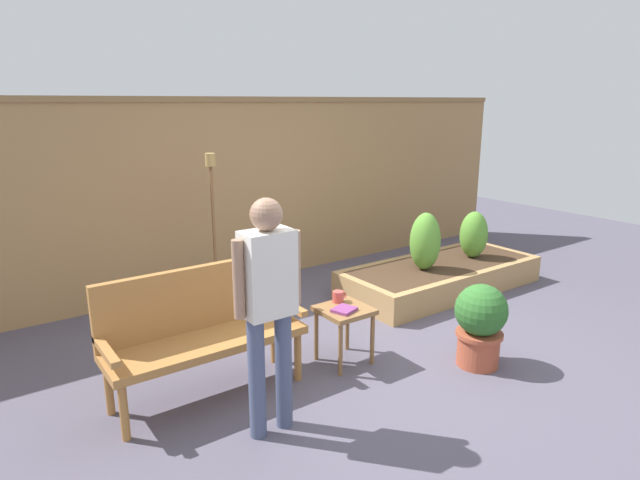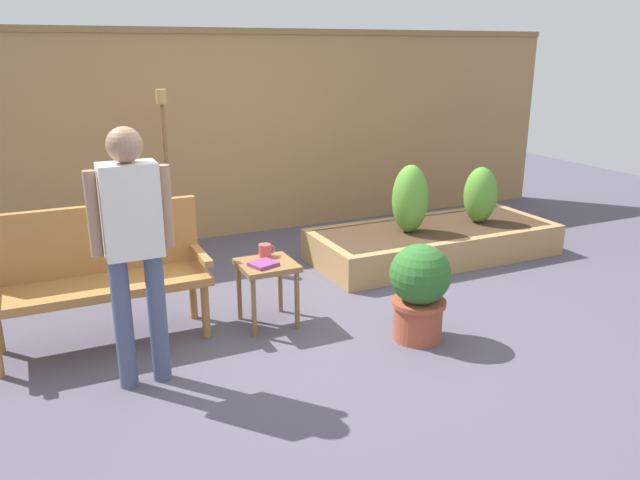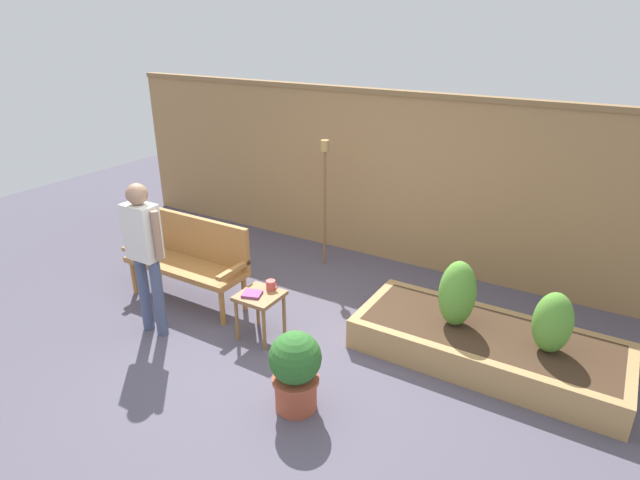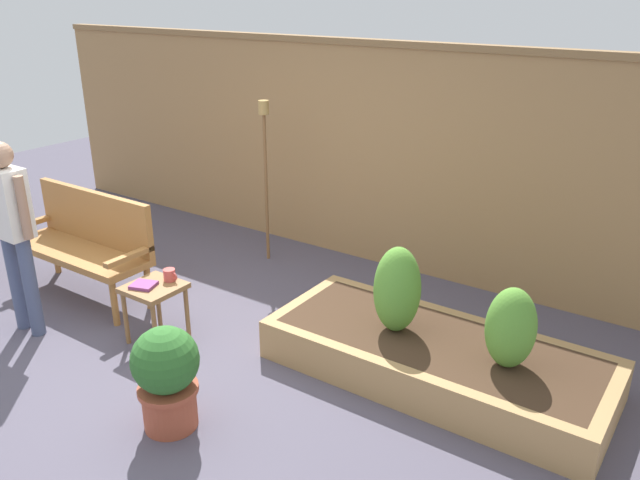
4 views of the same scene
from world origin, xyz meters
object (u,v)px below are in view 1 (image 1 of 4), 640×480
(garden_bench, at_px, (201,323))
(shrub_near_bench, at_px, (425,241))
(tiki_torch, at_px, (212,203))
(person_by_bench, at_px, (268,298))
(potted_boxwood, at_px, (480,322))
(cup_on_table, at_px, (338,297))
(shrub_far_corner, at_px, (474,235))
(side_table, at_px, (344,317))
(book_on_table, at_px, (344,310))

(garden_bench, height_order, shrub_near_bench, same)
(tiki_torch, bearing_deg, person_by_bench, -106.36)
(potted_boxwood, height_order, shrub_near_bench, shrub_near_bench)
(shrub_near_bench, xyz_separation_m, person_by_bench, (-2.68, -1.22, 0.31))
(cup_on_table, height_order, person_by_bench, person_by_bench)
(potted_boxwood, distance_m, shrub_far_corner, 2.19)
(garden_bench, relative_size, shrub_near_bench, 2.25)
(side_table, xyz_separation_m, shrub_near_bench, (1.70, 0.74, 0.22))
(garden_bench, height_order, shrub_far_corner, garden_bench)
(shrub_near_bench, bearing_deg, side_table, -156.50)
(side_table, xyz_separation_m, tiki_torch, (-0.32, 1.77, 0.72))
(shrub_far_corner, height_order, person_by_bench, person_by_bench)
(shrub_near_bench, bearing_deg, shrub_far_corner, -0.00)
(book_on_table, distance_m, person_by_bench, 1.11)
(side_table, xyz_separation_m, shrub_far_corner, (2.52, 0.74, 0.18))
(shrub_near_bench, bearing_deg, book_on_table, -155.53)
(tiki_torch, relative_size, person_by_bench, 1.03)
(side_table, relative_size, book_on_table, 2.74)
(potted_boxwood, distance_m, tiki_torch, 2.82)
(side_table, xyz_separation_m, potted_boxwood, (0.87, -0.68, -0.02))
(side_table, bearing_deg, book_on_table, -129.64)
(book_on_table, bearing_deg, cup_on_table, 46.89)
(cup_on_table, bearing_deg, book_on_table, -114.27)
(cup_on_table, bearing_deg, tiki_torch, 102.38)
(shrub_far_corner, relative_size, person_by_bench, 0.36)
(potted_boxwood, bearing_deg, side_table, 141.81)
(shrub_far_corner, bearing_deg, book_on_table, -162.80)
(garden_bench, relative_size, tiki_torch, 0.89)
(tiki_torch, bearing_deg, garden_bench, -118.21)
(side_table, height_order, potted_boxwood, potted_boxwood)
(shrub_far_corner, bearing_deg, side_table, -163.66)
(side_table, bearing_deg, cup_on_table, 73.53)
(cup_on_table, xyz_separation_m, shrub_far_corner, (2.48, 0.60, 0.05))
(book_on_table, height_order, tiki_torch, tiki_torch)
(shrub_far_corner, bearing_deg, garden_bench, -172.38)
(book_on_table, height_order, shrub_far_corner, shrub_far_corner)
(garden_bench, distance_m, cup_on_table, 1.18)
(side_table, xyz_separation_m, cup_on_table, (0.04, 0.14, 0.13))
(garden_bench, distance_m, shrub_near_bench, 2.88)
(tiki_torch, distance_m, person_by_bench, 2.35)
(tiki_torch, bearing_deg, potted_boxwood, -64.21)
(cup_on_table, relative_size, potted_boxwood, 0.19)
(cup_on_table, distance_m, book_on_table, 0.21)
(side_table, bearing_deg, person_by_bench, -154.01)
(book_on_table, height_order, person_by_bench, person_by_bench)
(book_on_table, xyz_separation_m, tiki_torch, (-0.27, 1.83, 0.62))
(potted_boxwood, bearing_deg, tiki_torch, 115.79)
(potted_boxwood, xyz_separation_m, shrub_far_corner, (1.66, 1.42, 0.20))
(book_on_table, bearing_deg, shrub_far_corner, -1.65)
(book_on_table, distance_m, potted_boxwood, 1.11)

